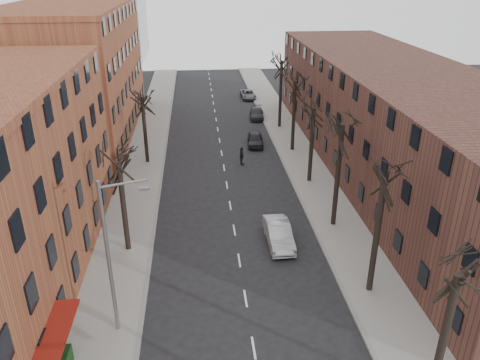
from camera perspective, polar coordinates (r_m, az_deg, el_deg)
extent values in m
cube|color=gray|center=(49.10, -11.55, 2.58)|extent=(4.00, 90.00, 0.15)
cube|color=gray|center=(49.90, 7.04, 3.27)|extent=(4.00, 90.00, 0.15)
cube|color=brown|center=(57.08, -19.51, 12.05)|extent=(12.00, 28.00, 14.00)
cube|color=#512F25|center=(46.26, 18.46, 6.90)|extent=(12.00, 50.00, 10.00)
cylinder|color=slate|center=(24.93, -15.69, -9.53)|extent=(0.20, 0.20, 9.00)
cylinder|color=slate|center=(22.66, -14.18, -0.45)|extent=(2.39, 0.12, 0.46)
cube|color=slate|center=(22.65, -11.61, -1.04)|extent=(0.50, 0.22, 0.14)
imported|color=#A4A7AB|center=(33.57, 4.74, -6.56)|extent=(1.72, 4.73, 1.55)
imported|color=black|center=(51.80, 1.87, 5.00)|extent=(1.98, 4.25, 1.41)
imported|color=#22232A|center=(61.44, 2.05, 8.11)|extent=(2.17, 4.48, 1.26)
imported|color=#5A5D61|center=(71.08, 0.99, 10.40)|extent=(2.16, 4.46, 1.22)
imported|color=black|center=(46.46, 0.21, 2.95)|extent=(0.55, 1.13, 1.87)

